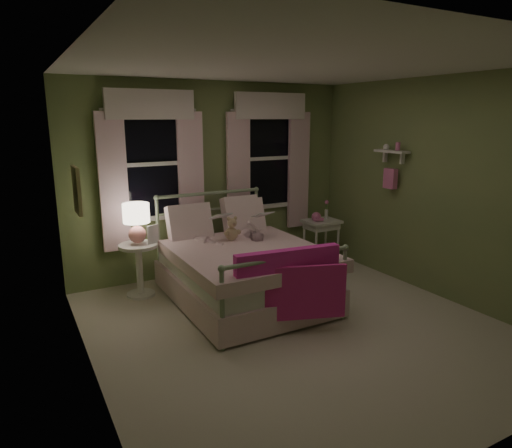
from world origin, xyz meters
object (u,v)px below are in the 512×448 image
teddy_bear (232,231)px  nightstand_right (321,227)px  nightstand_left (139,263)px  child_right (246,214)px  bed (243,270)px  table_lamp (136,219)px  child_left (205,222)px

teddy_bear → nightstand_right: (1.68, 0.45, -0.24)m
teddy_bear → nightstand_left: (-1.03, 0.45, -0.37)m
child_right → bed: bearing=61.3°
table_lamp → child_left: bearing=-21.3°
nightstand_right → table_lamp: bearing=180.0°
teddy_bear → nightstand_left: size_ratio=0.45×
nightstand_left → child_left: bearing=-21.3°
child_left → nightstand_left: bearing=-35.9°
child_right → nightstand_right: bearing=-164.6°
nightstand_right → child_left: bearing=-171.6°
nightstand_left → table_lamp: bearing=0.0°
child_left → nightstand_left: child_left is taller
nightstand_left → nightstand_right: same height
teddy_bear → nightstand_left: bearing=156.4°
bed → child_left: 0.74m
nightstand_left → table_lamp: size_ratio=1.36×
child_left → child_right: child_right is taller
bed → child_right: bearing=57.6°
nightstand_left → child_right: bearing=-12.5°
bed → nightstand_left: bed is taller
child_right → nightstand_right: size_ratio=1.14×
child_right → nightstand_right: (1.40, 0.29, -0.38)m
child_right → teddy_bear: size_ratio=2.47×
bed → nightstand_right: (1.68, 0.72, 0.17)m
child_right → table_lamp: child_right is taller
child_right → nightstand_left: 1.44m
nightstand_left → nightstand_right: 2.72m
teddy_bear → nightstand_right: 1.76m
child_right → teddy_bear: 0.35m
nightstand_left → table_lamp: (0.00, 0.00, 0.54)m
bed → child_left: child_left is taller
child_left → nightstand_right: 2.02m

